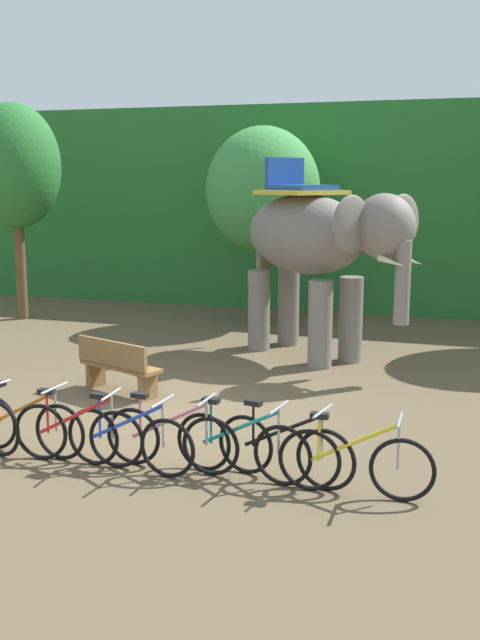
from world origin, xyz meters
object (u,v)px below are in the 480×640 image
(bike_red, at_px, (78,433))
(tree_center_left, at_px, (263,191))
(bike_black, at_px, (284,449))
(bike_blue, at_px, (129,440))
(bike_pink, at_px, (171,439))
(bike_yellow, at_px, (355,462))
(tree_far_left, at_px, (15,167))
(elephant, at_px, (316,243))
(bike_teal, at_px, (242,446))
(bike_orange, at_px, (26,425))
(wooden_bench, at_px, (117,365))

(bike_red, bearing_deg, tree_center_left, 91.74)
(bike_black, bearing_deg, bike_blue, -172.34)
(bike_pink, xyz_separation_m, bike_yellow, (2.18, -0.09, 0.00))
(bike_yellow, bearing_deg, bike_black, 169.63)
(tree_far_left, xyz_separation_m, bike_pink, (7.18, -7.82, -3.26))
(tree_far_left, distance_m, elephant, 8.01)
(bike_blue, bearing_deg, bike_teal, 8.71)
(bike_yellow, bearing_deg, bike_red, -178.83)
(tree_far_left, relative_size, elephant, 1.30)
(bike_orange, height_order, bike_blue, same)
(tree_center_left, xyz_separation_m, bike_teal, (2.29, -8.97, -2.71))
(tree_far_left, bearing_deg, bike_orange, -56.32)
(bike_teal, xyz_separation_m, bike_yellow, (1.31, -0.11, 0.00))
(bike_pink, height_order, bike_yellow, same)
(bike_orange, bearing_deg, bike_yellow, -0.23)
(wooden_bench, bearing_deg, tree_center_left, 84.60)
(bike_yellow, bearing_deg, elephant, 105.76)
(tree_far_left, height_order, bike_orange, tree_far_left)
(bike_red, relative_size, wooden_bench, 1.10)
(bike_red, xyz_separation_m, wooden_bench, (-0.88, 2.81, 0.09))
(tree_center_left, distance_m, bike_teal, 9.65)
(tree_center_left, distance_m, bike_yellow, 10.14)
(bike_pink, distance_m, bike_yellow, 2.18)
(tree_center_left, relative_size, bike_pink, 2.67)
(bike_blue, height_order, bike_pink, same)
(bike_blue, relative_size, bike_black, 1.01)
(bike_black, bearing_deg, elephant, 98.53)
(bike_teal, bearing_deg, tree_far_left, 135.90)
(tree_center_left, bearing_deg, bike_yellow, -68.37)
(tree_center_left, bearing_deg, bike_pink, -81.03)
(bike_orange, distance_m, bike_yellow, 4.10)
(tree_center_left, distance_m, bike_blue, 9.61)
(elephant, xyz_separation_m, bike_orange, (-2.39, -6.02, -1.82))
(tree_center_left, bearing_deg, wooden_bench, -95.40)
(tree_center_left, height_order, wooden_bench, tree_center_left)
(tree_far_left, relative_size, bike_orange, 3.01)
(bike_pink, xyz_separation_m, bike_black, (1.36, 0.06, 0.00))
(tree_far_left, height_order, bike_teal, tree_far_left)
(elephant, height_order, bike_yellow, elephant)
(tree_far_left, height_order, bike_pink, tree_far_left)
(bike_blue, height_order, bike_yellow, same)
(tree_center_left, bearing_deg, bike_orange, -93.14)
(wooden_bench, bearing_deg, elephant, 52.89)
(bike_orange, height_order, bike_black, same)
(tree_center_left, xyz_separation_m, bike_red, (0.28, -9.15, -2.71))
(bike_pink, bearing_deg, bike_yellow, -2.35)
(elephant, relative_size, bike_pink, 2.30)
(bike_red, bearing_deg, bike_orange, 173.80)
(bike_blue, bearing_deg, bike_black, 7.66)
(tree_center_left, relative_size, bike_teal, 2.68)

